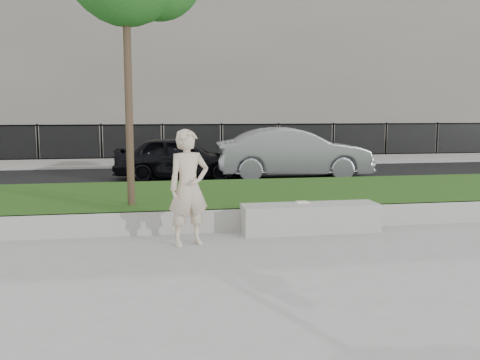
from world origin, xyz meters
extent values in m
plane|color=gray|center=(0.00, 0.00, 0.00)|extent=(90.00, 90.00, 0.00)
cube|color=#11360D|center=(0.00, 3.00, 0.20)|extent=(34.00, 4.00, 0.40)
cube|color=gray|center=(0.00, 1.04, 0.20)|extent=(34.00, 0.08, 0.40)
cube|color=black|center=(0.00, 8.50, 0.02)|extent=(34.00, 7.00, 0.04)
cube|color=gray|center=(0.00, 13.00, 0.06)|extent=(34.00, 3.00, 0.12)
cube|color=slate|center=(0.00, 12.00, 0.24)|extent=(32.00, 0.30, 0.24)
cube|color=black|center=(0.00, 12.00, 0.87)|extent=(32.00, 0.04, 1.50)
cube|color=black|center=(0.00, 12.00, 1.57)|extent=(32.00, 0.05, 0.05)
cube|color=black|center=(0.00, 12.00, 0.37)|extent=(32.00, 0.05, 0.05)
cube|color=slate|center=(0.00, 20.00, 5.00)|extent=(34.00, 10.00, 10.00)
cube|color=gray|center=(1.59, 0.80, 0.24)|extent=(2.38, 0.60, 0.49)
imported|color=beige|center=(-0.55, 0.25, 0.90)|extent=(0.76, 0.61, 1.81)
cube|color=#ECE8CC|center=(1.48, 0.95, 0.50)|extent=(0.22, 0.17, 0.02)
cylinder|color=#38281C|center=(-1.48, 1.81, 3.23)|extent=(0.14, 0.14, 5.66)
imported|color=black|center=(-0.24, 8.10, 0.69)|extent=(3.94, 1.83, 1.30)
imported|color=gray|center=(3.20, 7.71, 0.81)|extent=(4.73, 1.88, 1.53)
camera|label=1|loc=(-1.17, -7.94, 2.09)|focal=40.00mm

